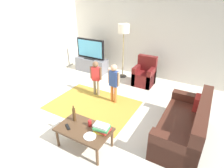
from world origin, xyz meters
TOP-DOWN VIEW (x-y plane):
  - ground at (0.00, 0.00)m, footprint 7.80×7.80m
  - wall_back at (0.00, 3.00)m, footprint 6.00×0.12m
  - wall_left at (-3.00, 0.00)m, footprint 0.12×6.00m
  - area_rug at (-0.47, 0.40)m, footprint 2.20×1.60m
  - tv_stand at (-1.84, 2.30)m, footprint 1.20×0.44m
  - tv at (-1.84, 2.28)m, footprint 1.10×0.28m
  - couch at (1.85, 0.32)m, footprint 0.80×1.80m
  - armchair at (0.24, 2.26)m, footprint 0.60×0.60m
  - floor_lamp at (-0.63, 2.45)m, footprint 0.36×0.36m
  - child_near_tv at (-0.70, 0.93)m, footprint 0.33×0.17m
  - child_center at (-0.08, 0.83)m, footprint 0.36×0.17m
  - coffee_table at (0.23, -0.84)m, footprint 1.00×0.60m
  - book_stack at (0.55, -0.74)m, footprint 0.30×0.26m
  - bottle at (-0.07, -0.74)m, footprint 0.06×0.06m
  - tv_remote at (-0.05, -0.96)m, footprint 0.17×0.13m
  - soda_can at (0.28, -0.72)m, footprint 0.07×0.07m
  - plate at (0.45, -0.96)m, footprint 0.22×0.22m

SIDE VIEW (x-z plane):
  - ground at x=0.00m, z-range 0.00..0.00m
  - area_rug at x=-0.47m, z-range 0.00..0.01m
  - tv_stand at x=-1.84m, z-range -0.01..0.49m
  - couch at x=1.85m, z-range -0.14..0.72m
  - armchair at x=0.24m, z-range -0.15..0.75m
  - coffee_table at x=0.23m, z-range 0.16..0.58m
  - plate at x=0.45m, z-range 0.42..0.44m
  - tv_remote at x=-0.05m, z-range 0.42..0.44m
  - soda_can at x=0.28m, z-range 0.42..0.54m
  - book_stack at x=0.55m, z-range 0.42..0.57m
  - bottle at x=-0.07m, z-range 0.40..0.73m
  - child_near_tv at x=-0.70m, z-range 0.10..1.11m
  - child_center at x=-0.08m, z-range 0.11..1.18m
  - tv at x=-1.84m, z-range 0.49..1.20m
  - wall_back at x=0.00m, z-range 0.00..2.70m
  - wall_left at x=-3.00m, z-range 0.00..2.70m
  - floor_lamp at x=-0.63m, z-range 0.65..2.43m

